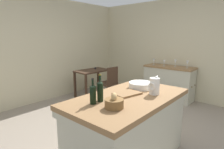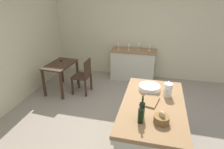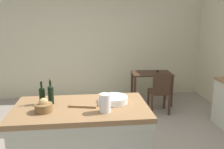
{
  "view_description": "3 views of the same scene",
  "coord_description": "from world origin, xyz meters",
  "px_view_note": "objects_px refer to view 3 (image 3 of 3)",
  "views": [
    {
      "loc": [
        -2.3,
        -1.81,
        1.64
      ],
      "look_at": [
        0.25,
        0.4,
        0.94
      ],
      "focal_mm": 29.71,
      "sensor_mm": 36.0,
      "label": 1
    },
    {
      "loc": [
        -3.0,
        -0.49,
        2.46
      ],
      "look_at": [
        0.31,
        0.32,
        0.95
      ],
      "focal_mm": 31.14,
      "sensor_mm": 36.0,
      "label": 2
    },
    {
      "loc": [
        -0.39,
        -3.22,
        1.95
      ],
      "look_at": [
        0.04,
        0.53,
        1.04
      ],
      "focal_mm": 37.28,
      "sensor_mm": 36.0,
      "label": 3
    }
  ],
  "objects_px": {
    "writing_desk": "(151,78)",
    "pitcher": "(105,103)",
    "bread_basket": "(44,107)",
    "wooden_chair": "(160,91)",
    "wine_bottle_dark": "(51,94)",
    "wine_bottle_amber": "(42,95)",
    "island_table": "(82,137)",
    "cutting_board": "(84,104)",
    "wash_bowl": "(114,99)"
  },
  "relations": [
    {
      "from": "writing_desk",
      "to": "pitcher",
      "type": "xyz_separation_m",
      "value": [
        -1.29,
        -2.56,
        0.39
      ]
    },
    {
      "from": "pitcher",
      "to": "bread_basket",
      "type": "distance_m",
      "value": 0.71
    },
    {
      "from": "bread_basket",
      "to": "wooden_chair",
      "type": "bearing_deg",
      "value": 42.93
    },
    {
      "from": "wine_bottle_dark",
      "to": "wine_bottle_amber",
      "type": "distance_m",
      "value": 0.11
    },
    {
      "from": "island_table",
      "to": "bread_basket",
      "type": "height_order",
      "value": "bread_basket"
    },
    {
      "from": "pitcher",
      "to": "cutting_board",
      "type": "distance_m",
      "value": 0.37
    },
    {
      "from": "wooden_chair",
      "to": "island_table",
      "type": "bearing_deg",
      "value": -132.14
    },
    {
      "from": "wine_bottle_dark",
      "to": "wine_bottle_amber",
      "type": "bearing_deg",
      "value": 177.42
    },
    {
      "from": "wine_bottle_amber",
      "to": "cutting_board",
      "type": "bearing_deg",
      "value": -9.48
    },
    {
      "from": "wash_bowl",
      "to": "wine_bottle_amber",
      "type": "distance_m",
      "value": 0.91
    },
    {
      "from": "writing_desk",
      "to": "island_table",
      "type": "bearing_deg",
      "value": -123.74
    },
    {
      "from": "wine_bottle_dark",
      "to": "wine_bottle_amber",
      "type": "relative_size",
      "value": 1.1
    },
    {
      "from": "wash_bowl",
      "to": "island_table",
      "type": "bearing_deg",
      "value": -168.51
    },
    {
      "from": "writing_desk",
      "to": "pitcher",
      "type": "height_order",
      "value": "pitcher"
    },
    {
      "from": "writing_desk",
      "to": "cutting_board",
      "type": "xyz_separation_m",
      "value": [
        -1.53,
        -2.3,
        0.29
      ]
    },
    {
      "from": "writing_desk",
      "to": "wash_bowl",
      "type": "bearing_deg",
      "value": -116.91
    },
    {
      "from": "cutting_board",
      "to": "wine_bottle_amber",
      "type": "xyz_separation_m",
      "value": [
        -0.52,
        0.09,
        0.11
      ]
    },
    {
      "from": "cutting_board",
      "to": "pitcher",
      "type": "bearing_deg",
      "value": -47.27
    },
    {
      "from": "bread_basket",
      "to": "cutting_board",
      "type": "relative_size",
      "value": 0.6
    },
    {
      "from": "wooden_chair",
      "to": "cutting_board",
      "type": "distance_m",
      "value": 2.33
    },
    {
      "from": "wine_bottle_amber",
      "to": "writing_desk",
      "type": "bearing_deg",
      "value": 47.1
    },
    {
      "from": "cutting_board",
      "to": "wine_bottle_dark",
      "type": "relative_size",
      "value": 1.05
    },
    {
      "from": "wash_bowl",
      "to": "cutting_board",
      "type": "height_order",
      "value": "wash_bowl"
    },
    {
      "from": "pitcher",
      "to": "wine_bottle_dark",
      "type": "distance_m",
      "value": 0.74
    },
    {
      "from": "wash_bowl",
      "to": "writing_desk",
      "type": "bearing_deg",
      "value": 63.09
    },
    {
      "from": "pitcher",
      "to": "bread_basket",
      "type": "bearing_deg",
      "value": 172.96
    },
    {
      "from": "pitcher",
      "to": "wine_bottle_amber",
      "type": "relative_size",
      "value": 0.89
    },
    {
      "from": "writing_desk",
      "to": "wine_bottle_dark",
      "type": "distance_m",
      "value": 2.98
    },
    {
      "from": "writing_desk",
      "to": "cutting_board",
      "type": "relative_size",
      "value": 2.77
    },
    {
      "from": "cutting_board",
      "to": "island_table",
      "type": "bearing_deg",
      "value": -126.98
    },
    {
      "from": "wooden_chair",
      "to": "wine_bottle_dark",
      "type": "relative_size",
      "value": 2.78
    },
    {
      "from": "island_table",
      "to": "wine_bottle_dark",
      "type": "bearing_deg",
      "value": 160.07
    },
    {
      "from": "cutting_board",
      "to": "wine_bottle_dark",
      "type": "height_order",
      "value": "wine_bottle_dark"
    },
    {
      "from": "wooden_chair",
      "to": "wine_bottle_amber",
      "type": "relative_size",
      "value": 3.08
    },
    {
      "from": "wash_bowl",
      "to": "wine_bottle_amber",
      "type": "height_order",
      "value": "wine_bottle_amber"
    },
    {
      "from": "writing_desk",
      "to": "wine_bottle_dark",
      "type": "relative_size",
      "value": 2.91
    },
    {
      "from": "wooden_chair",
      "to": "bread_basket",
      "type": "relative_size",
      "value": 4.44
    },
    {
      "from": "writing_desk",
      "to": "wash_bowl",
      "type": "distance_m",
      "value": 2.56
    },
    {
      "from": "wash_bowl",
      "to": "bread_basket",
      "type": "distance_m",
      "value": 0.87
    },
    {
      "from": "wooden_chair",
      "to": "wine_bottle_amber",
      "type": "height_order",
      "value": "wine_bottle_amber"
    },
    {
      "from": "island_table",
      "to": "cutting_board",
      "type": "xyz_separation_m",
      "value": [
        0.04,
        0.05,
        0.43
      ]
    },
    {
      "from": "island_table",
      "to": "wine_bottle_amber",
      "type": "distance_m",
      "value": 0.73
    },
    {
      "from": "island_table",
      "to": "wooden_chair",
      "type": "bearing_deg",
      "value": 47.86
    },
    {
      "from": "wooden_chair",
      "to": "cutting_board",
      "type": "relative_size",
      "value": 2.65
    },
    {
      "from": "island_table",
      "to": "wine_bottle_amber",
      "type": "xyz_separation_m",
      "value": [
        -0.48,
        0.14,
        0.53
      ]
    },
    {
      "from": "pitcher",
      "to": "wine_bottle_amber",
      "type": "bearing_deg",
      "value": 155.57
    },
    {
      "from": "island_table",
      "to": "bread_basket",
      "type": "relative_size",
      "value": 8.21
    },
    {
      "from": "writing_desk",
      "to": "wine_bottle_dark",
      "type": "height_order",
      "value": "wine_bottle_dark"
    },
    {
      "from": "wash_bowl",
      "to": "wooden_chair",
      "type": "bearing_deg",
      "value": 55.06
    },
    {
      "from": "island_table",
      "to": "writing_desk",
      "type": "bearing_deg",
      "value": 56.26
    }
  ]
}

